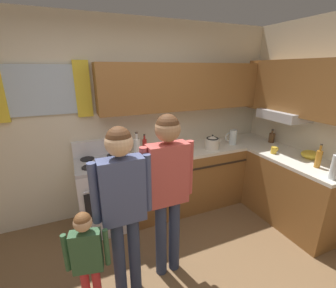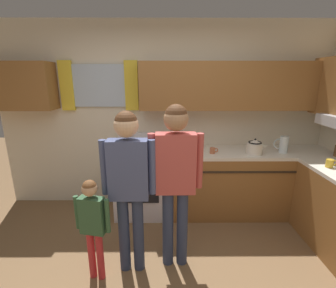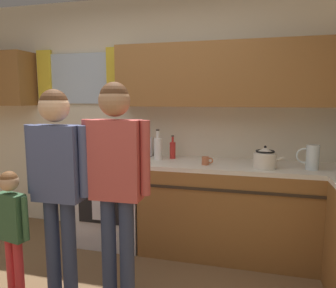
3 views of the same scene
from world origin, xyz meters
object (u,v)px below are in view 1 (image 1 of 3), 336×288
mug_mustard_yellow (274,150)px  mixing_bowl (310,155)px  cup_terracotta (177,151)px  adult_in_plaid (168,180)px  bottle_milk_white (137,147)px  stove_oven (105,192)px  adult_holding_child (123,197)px  bottle_sauce_red (145,145)px  water_pitcher (233,137)px  bottle_squat_brown (272,137)px  bottle_oil_amber (318,158)px  bottle_tall_clear (335,166)px  stovetop_kettle (212,142)px  small_child (87,255)px

mug_mustard_yellow → mixing_bowl: bearing=-47.5°
cup_terracotta → adult_in_plaid: size_ratio=0.07×
bottle_milk_white → mixing_bowl: (1.99, -0.96, -0.07)m
stove_oven → mug_mustard_yellow: (2.16, -0.62, 0.48)m
adult_holding_child → adult_in_plaid: bearing=9.8°
bottle_sauce_red → bottle_milk_white: (-0.13, -0.10, 0.03)m
water_pitcher → adult_in_plaid: bearing=-147.4°
stove_oven → bottle_sauce_red: bottle_sauce_red is taller
bottle_sauce_red → cup_terracotta: bottle_sauce_red is taller
mug_mustard_yellow → cup_terracotta: bearing=156.8°
water_pitcher → adult_holding_child: bearing=-151.9°
bottle_squat_brown → bottle_oil_amber: size_ratio=0.72×
mug_mustard_yellow → bottle_milk_white: bearing=159.1°
mug_mustard_yellow → adult_in_plaid: (-1.71, -0.38, 0.08)m
bottle_tall_clear → bottle_sauce_red: bearing=134.7°
bottle_oil_amber → adult_in_plaid: 1.81m
bottle_milk_white → stovetop_kettle: bearing=-9.1°
mug_mustard_yellow → adult_holding_child: bearing=-167.9°
stove_oven → bottle_milk_white: size_ratio=3.51×
stovetop_kettle → adult_in_plaid: 1.36m
cup_terracotta → small_child: (-1.27, -1.08, -0.31)m
adult_in_plaid → stove_oven: bearing=114.0°
mug_mustard_yellow → stove_oven: bearing=163.9°
stove_oven → mixing_bowl: bearing=-20.9°
bottle_milk_white → small_child: (-0.75, -1.22, -0.39)m
stovetop_kettle → bottle_sauce_red: bearing=163.8°
stove_oven → bottle_tall_clear: 2.61m
bottle_tall_clear → bottle_squat_brown: bearing=71.4°
adult_in_plaid → mixing_bowl: bearing=2.1°
stove_oven → bottle_tall_clear: bearing=-33.8°
bottle_squat_brown → bottle_tall_clear: 1.24m
adult_holding_child → mug_mustard_yellow: bearing=12.1°
water_pitcher → adult_in_plaid: adult_in_plaid is taller
adult_holding_child → stovetop_kettle: bearing=32.5°
stove_oven → adult_in_plaid: (0.45, -1.01, 0.56)m
bottle_tall_clear → stovetop_kettle: 1.42m
bottle_tall_clear → adult_holding_child: bearing=170.8°
water_pitcher → bottle_tall_clear: bearing=-80.6°
water_pitcher → bottle_oil_amber: bearing=-71.5°
mug_mustard_yellow → stovetop_kettle: 0.82m
stove_oven → bottle_tall_clear: size_ratio=3.00×
bottle_oil_amber → small_child: bearing=-179.2°
adult_holding_child → small_child: bearing=-160.6°
stovetop_kettle → water_pitcher: bearing=8.3°
bottle_oil_amber → mug_mustard_yellow: size_ratio=2.38×
bottle_sauce_red → mug_mustard_yellow: bearing=-25.5°
stove_oven → cup_terracotta: 1.08m
bottle_squat_brown → small_child: size_ratio=0.20×
bottle_tall_clear → water_pitcher: 1.36m
stove_oven → water_pitcher: size_ratio=5.00×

